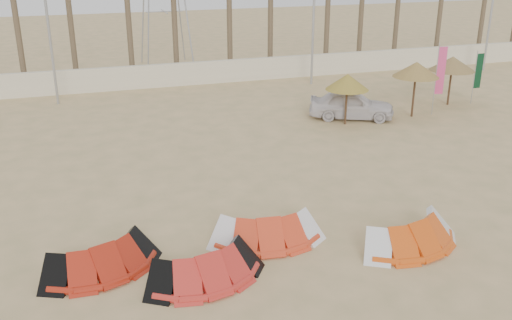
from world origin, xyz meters
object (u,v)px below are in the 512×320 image
object	(u,v)px
parasol_left	(347,82)
parasol_right	(452,64)
kite_orange	(407,229)
car	(352,105)
kite_red_right	(264,225)
kite_red_mid	(203,262)
kite_red_left	(101,253)
parasol_mid	(416,70)

from	to	relation	value
parasol_left	parasol_right	xyz separation A→B (m)	(6.44, 1.37, 0.15)
kite_orange	car	world-z (taller)	car
kite_red_right	parasol_left	xyz separation A→B (m)	(6.97, 8.94, 1.52)
parasol_right	parasol_left	bearing A→B (deg)	-168.03
kite_red_mid	parasol_right	world-z (taller)	parasol_right
kite_red_left	kite_red_mid	size ratio (longest dim) A/B	1.04
kite_red_right	kite_red_left	bearing A→B (deg)	-178.35
parasol_right	car	size ratio (longest dim) A/B	0.63
kite_red_mid	kite_red_left	bearing A→B (deg)	152.60
kite_red_right	kite_orange	distance (m)	3.89
parasol_left	parasol_mid	distance (m)	3.56
kite_red_left	kite_orange	bearing A→B (deg)	-9.29
parasol_left	kite_orange	bearing A→B (deg)	-107.94
kite_red_mid	parasol_mid	xyz separation A→B (m)	(12.54, 10.40, 1.82)
kite_red_left	car	bearing A→B (deg)	39.25
parasol_right	car	xyz separation A→B (m)	(-5.77, -0.63, -1.43)
kite_red_left	parasol_mid	distance (m)	17.58
kite_red_mid	kite_orange	size ratio (longest dim) A/B	0.96
kite_red_right	car	world-z (taller)	car
kite_red_right	kite_orange	world-z (taller)	same
kite_red_left	kite_orange	distance (m)	8.08
parasol_left	parasol_right	world-z (taller)	parasol_right
kite_red_mid	parasol_mid	bearing A→B (deg)	39.69
kite_red_mid	kite_red_right	xyz separation A→B (m)	(2.02, 1.34, 0.00)
kite_red_mid	parasol_left	xyz separation A→B (m)	(8.99, 10.29, 1.53)
kite_red_left	kite_red_mid	world-z (taller)	same
kite_orange	car	bearing A→B (deg)	70.09
car	kite_red_right	bearing A→B (deg)	166.90
car	kite_red_left	bearing A→B (deg)	154.43
kite_red_right	parasol_left	world-z (taller)	parasol_left
parasol_left	parasol_right	distance (m)	6.58
parasol_left	car	size ratio (longest dim) A/B	0.59
parasol_mid	kite_orange	bearing A→B (deg)	-123.35
kite_red_left	kite_red_mid	bearing A→B (deg)	-27.40
parasol_left	car	xyz separation A→B (m)	(0.67, 0.74, -1.28)
kite_red_mid	parasol_right	size ratio (longest dim) A/B	1.31
kite_red_left	kite_red_mid	xyz separation A→B (m)	(2.35, -1.22, -0.00)
kite_red_left	kite_red_right	size ratio (longest dim) A/B	1.04
kite_red_left	car	distance (m)	15.50
kite_red_right	parasol_mid	world-z (taller)	parasol_mid
kite_orange	car	xyz separation A→B (m)	(4.02, 11.11, 0.24)
kite_red_right	parasol_left	bearing A→B (deg)	52.06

